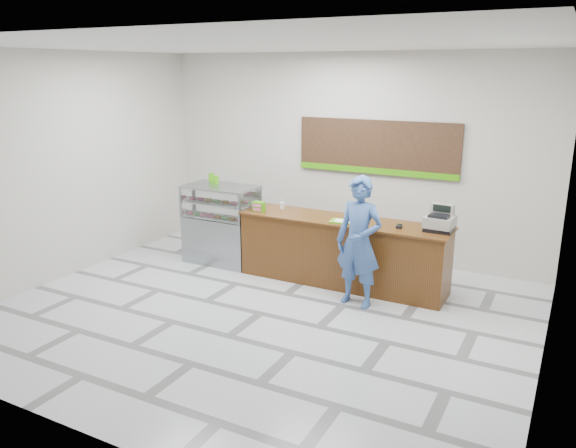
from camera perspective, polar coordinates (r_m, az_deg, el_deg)
The scene contains 16 objects.
floor at distance 7.76m, azimuth -2.84°, elevation -9.05°, with size 7.00×7.00×0.00m, color silver.
back_wall at distance 9.86m, azimuth 5.98°, elevation 6.86°, with size 7.00×7.00×0.00m, color beige.
ceiling at distance 7.06m, azimuth -3.23°, elevation 17.75°, with size 7.00×7.00×0.00m, color silver.
sales_counter at distance 8.63m, azimuth 5.53°, elevation -2.81°, with size 3.26×0.76×1.03m.
display_case at distance 9.61m, azimuth -6.78°, elevation 0.05°, with size 1.22×0.72×1.33m.
menu_board at distance 9.61m, azimuth 8.99°, elevation 7.62°, with size 2.80×0.06×0.90m.
cash_register at distance 8.12m, azimuth 15.19°, elevation 0.29°, with size 0.40×0.42×0.36m.
card_terminal at distance 8.16m, azimuth 11.22°, elevation -0.23°, with size 0.08×0.15×0.04m, color black.
serving_tray at distance 8.34m, azimuth 5.55°, elevation 0.28°, with size 0.38×0.30×0.02m.
napkin_box at distance 9.11m, azimuth -3.18°, elevation 1.93°, with size 0.13×0.13×0.11m, color white.
straw_cup at distance 9.08m, azimuth -0.60°, elevation 1.90°, with size 0.07×0.07×0.11m, color silver.
promo_box at distance 8.91m, azimuth -2.97°, elevation 1.78°, with size 0.17×0.12×0.16m, color #3F9B0A.
donut_decal at distance 8.24m, azimuth 7.67°, elevation -0.04°, with size 0.16×0.16×0.00m, color pink.
green_cup_left at distance 9.85m, azimuth -7.80°, elevation 4.74°, with size 0.09×0.09×0.15m, color #3F9B0A.
green_cup_right at distance 9.62m, azimuth -7.33°, elevation 4.49°, with size 0.09×0.09×0.14m, color #3F9B0A.
customer at distance 7.79m, azimuth 7.22°, elevation -1.82°, with size 0.67×0.44×1.84m, color #395B99.
Camera 1 is at (3.62, -6.05, 3.23)m, focal length 35.00 mm.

